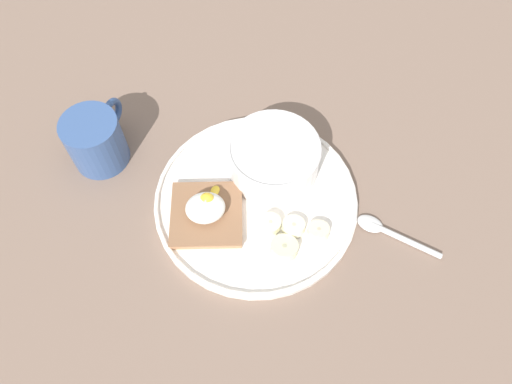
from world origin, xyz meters
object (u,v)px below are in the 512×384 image
poached_egg (206,207)px  spoon (388,232)px  oatmeal_bowl (273,158)px  banana_slice_right (284,248)px  banana_slice_front (294,226)px  coffee_mug (96,140)px  banana_slice_back (318,231)px  toast_slice (207,215)px  banana_slice_left (271,224)px

poached_egg → spoon: bearing=-12.5°
oatmeal_bowl → banana_slice_right: bearing=-92.0°
oatmeal_bowl → banana_slice_front: 9.97cm
oatmeal_bowl → coffee_mug: 24.90cm
banana_slice_right → banana_slice_back: bearing=20.2°
banana_slice_right → toast_slice: bearing=147.0°
banana_slice_left → banana_slice_back: size_ratio=1.11×
oatmeal_bowl → poached_egg: size_ratio=2.02×
coffee_mug → banana_slice_left: bearing=-33.7°
coffee_mug → spoon: 42.03cm
coffee_mug → toast_slice: bearing=-41.3°
banana_slice_front → spoon: (12.56, -1.87, -1.34)cm
poached_egg → spoon: (23.70, -5.24, -3.32)cm
poached_egg → banana_slice_back: (14.25, -4.48, -1.95)cm
banana_slice_back → coffee_mug: 33.21cm
poached_egg → banana_slice_left: 8.83cm
banana_slice_right → oatmeal_bowl: bearing=88.0°
poached_egg → coffee_mug: size_ratio=0.60×
oatmeal_bowl → banana_slice_left: (-1.67, -8.91, -2.07)cm
banana_slice_right → coffee_mug: bearing=141.8°
banana_slice_front → coffee_mug: coffee_mug is taller
banana_slice_right → banana_slice_left: bearing=108.5°
banana_slice_front → spoon: size_ratio=0.37×
toast_slice → banana_slice_right: bearing=-33.0°
oatmeal_bowl → banana_slice_right: size_ratio=2.68×
toast_slice → banana_slice_left: 8.62cm
poached_egg → banana_slice_left: size_ratio=1.71×
toast_slice → coffee_mug: 19.08cm
toast_slice → banana_slice_left: banana_slice_left is taller
toast_slice → spoon: 24.34cm
oatmeal_bowl → spoon: oatmeal_bowl is taller
banana_slice_front → coffee_mug: bearing=148.2°
coffee_mug → banana_slice_back: bearing=-30.6°
toast_slice → banana_slice_right: size_ratio=2.21×
oatmeal_bowl → banana_slice_back: size_ratio=3.83×
oatmeal_bowl → toast_slice: size_ratio=1.22×
banana_slice_front → spoon: banana_slice_front is taller
banana_slice_back → coffee_mug: size_ratio=0.32×
toast_slice → coffee_mug: bearing=138.7°
poached_egg → coffee_mug: bearing=139.1°
poached_egg → banana_slice_front: size_ratio=1.63×
toast_slice → banana_slice_left: bearing=-16.8°
poached_egg → oatmeal_bowl: bearing=32.6°
banana_slice_front → banana_slice_left: 3.05cm
banana_slice_right → coffee_mug: size_ratio=0.45×
toast_slice → banana_slice_right: banana_slice_right is taller
banana_slice_left → oatmeal_bowl: bearing=79.4°
poached_egg → banana_slice_left: bearing=-17.6°
poached_egg → banana_slice_left: poached_egg is taller
banana_slice_right → spoon: banana_slice_right is taller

